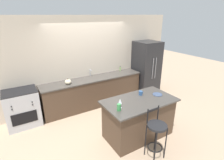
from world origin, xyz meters
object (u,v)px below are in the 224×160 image
tumbler_cup (119,107)px  soap_bottle (120,69)px  refrigerator (146,68)px  wine_glass (120,101)px  pumpkin_decoration (68,82)px  oven_range (22,108)px  coffee_mug (141,93)px  bar_stool_near (156,131)px  dinner_plate (157,94)px

tumbler_cup → soap_bottle: bearing=55.8°
refrigerator → tumbler_cup: size_ratio=13.35×
wine_glass → pumpkin_decoration: bearing=104.6°
oven_range → pumpkin_decoration: (1.21, -0.06, 0.50)m
pumpkin_decoration → oven_range: bearing=177.1°
coffee_mug → tumbler_cup: bearing=-158.3°
soap_bottle → wine_glass: bearing=-123.7°
refrigerator → tumbler_cup: refrigerator is taller
refrigerator → tumbler_cup: bearing=-141.3°
soap_bottle → oven_range: bearing=-176.3°
refrigerator → bar_stool_near: size_ratio=1.75×
tumbler_cup → pumpkin_decoration: (-0.40, 1.94, -0.02)m
bar_stool_near → soap_bottle: size_ratio=6.19×
oven_range → pumpkin_decoration: bearing=-2.9°
soap_bottle → coffee_mug: bearing=-109.6°
dinner_plate → coffee_mug: bearing=150.8°
wine_glass → soap_bottle: 2.55m
dinner_plate → soap_bottle: 2.09m
wine_glass → coffee_mug: wine_glass is taller
refrigerator → wine_glass: 2.97m
dinner_plate → tumbler_cup: (-1.18, -0.14, 0.06)m
oven_range → coffee_mug: bearing=-34.3°
coffee_mug → tumbler_cup: tumbler_cup is taller
oven_range → bar_stool_near: 3.32m
refrigerator → wine_glass: bearing=-141.6°
bar_stool_near → coffee_mug: size_ratio=8.59×
wine_glass → oven_range: bearing=131.5°
pumpkin_decoration → soap_bottle: bearing=8.0°
oven_range → tumbler_cup: 2.62m
wine_glass → tumbler_cup: 0.14m
refrigerator → wine_glass: refrigerator is taller
wine_glass → bar_stool_near: bearing=-57.5°
refrigerator → tumbler_cup: (-2.41, -1.93, 0.06)m
tumbler_cup → refrigerator: bearing=38.7°
pumpkin_decoration → tumbler_cup: bearing=-78.3°
bar_stool_near → tumbler_cup: bearing=131.2°
bar_stool_near → wine_glass: wine_glass is taller
dinner_plate → tumbler_cup: size_ratio=1.61×
wine_glass → tumbler_cup: size_ratio=1.42×
coffee_mug → oven_range: bearing=145.7°
bar_stool_near → wine_glass: bearing=122.5°
tumbler_cup → wine_glass: bearing=45.5°
oven_range → coffee_mug: 3.00m
wine_glass → tumbler_cup: wine_glass is taller
tumbler_cup → pumpkin_decoration: bearing=101.7°
oven_range → soap_bottle: bearing=3.7°
oven_range → coffee_mug: size_ratio=7.73×
refrigerator → bar_stool_near: refrigerator is taller
dinner_plate → bar_stool_near: bearing=-134.4°
bar_stool_near → soap_bottle: 2.97m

